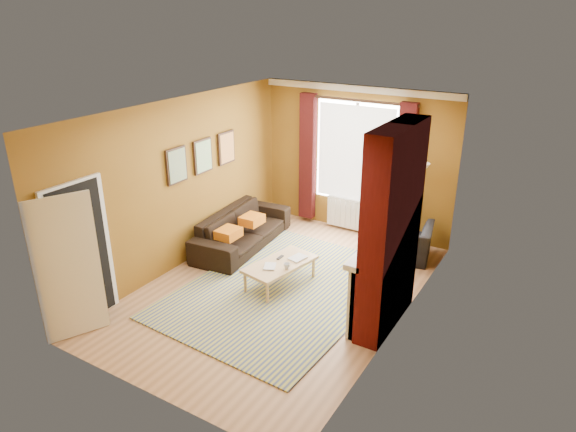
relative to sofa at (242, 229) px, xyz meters
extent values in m
plane|color=#986B45|center=(1.42, -0.99, -0.33)|extent=(5.50, 5.50, 0.00)
cube|color=brown|center=(1.42, 1.76, 1.07)|extent=(3.80, 0.02, 2.80)
cube|color=brown|center=(1.42, -3.74, 1.07)|extent=(3.80, 0.02, 2.80)
cube|color=brown|center=(3.32, -0.99, 1.07)|extent=(0.02, 5.50, 2.80)
cube|color=brown|center=(-0.48, -0.99, 1.07)|extent=(0.02, 5.50, 2.80)
cube|color=white|center=(1.42, -0.99, 2.47)|extent=(3.80, 5.50, 0.01)
cube|color=#4C0C0A|center=(3.14, -0.99, 1.07)|extent=(0.35, 1.40, 2.80)
cube|color=silver|center=(2.95, -0.99, 0.22)|extent=(0.12, 1.30, 1.10)
cube|color=silver|center=(2.90, -0.99, 0.75)|extent=(0.22, 1.40, 0.08)
cube|color=silver|center=(2.93, -1.57, 0.19)|extent=(0.16, 0.14, 1.04)
cube|color=silver|center=(2.93, -0.41, 0.19)|extent=(0.16, 0.14, 1.04)
cube|color=black|center=(2.98, -0.99, 0.12)|extent=(0.06, 0.80, 0.90)
cube|color=black|center=(2.96, -0.99, -0.30)|extent=(0.20, 1.00, 0.06)
cube|color=silver|center=(2.91, -1.34, 0.87)|extent=(0.03, 0.12, 0.16)
cube|color=black|center=(2.91, -1.09, 0.86)|extent=(0.03, 0.10, 0.14)
cylinder|color=black|center=(2.91, -0.84, 0.85)|extent=(0.10, 0.10, 0.12)
cube|color=black|center=(2.96, -0.99, 1.52)|extent=(0.03, 0.60, 0.75)
cube|color=#A68B38|center=(2.93, -0.99, 1.52)|extent=(0.01, 0.52, 0.66)
cube|color=silver|center=(1.42, 1.72, 2.41)|extent=(3.80, 0.08, 0.12)
cube|color=white|center=(1.42, 1.73, 1.22)|extent=(1.60, 0.04, 1.90)
cube|color=white|center=(1.42, 1.69, 1.22)|extent=(1.50, 0.02, 1.80)
cube|color=silver|center=(1.42, 1.71, 1.22)|extent=(0.06, 0.04, 1.90)
cube|color=#3C0D0D|center=(0.44, 1.64, 1.02)|extent=(0.30, 0.16, 2.50)
cube|color=#3C0D0D|center=(2.40, 1.64, 1.02)|extent=(0.30, 0.16, 2.50)
cylinder|color=black|center=(1.42, 1.64, 2.22)|extent=(2.30, 0.05, 0.05)
cube|color=silver|center=(1.42, 1.66, 0.02)|extent=(1.00, 0.10, 0.60)
cube|color=silver|center=(0.97, 1.60, 0.02)|extent=(0.04, 0.03, 0.56)
cube|color=silver|center=(1.08, 1.60, 0.02)|extent=(0.04, 0.03, 0.56)
cube|color=silver|center=(1.19, 1.60, 0.02)|extent=(0.04, 0.03, 0.56)
cube|color=silver|center=(1.30, 1.60, 0.02)|extent=(0.04, 0.03, 0.56)
cube|color=silver|center=(1.41, 1.60, 0.02)|extent=(0.04, 0.03, 0.56)
cube|color=silver|center=(1.52, 1.60, 0.02)|extent=(0.04, 0.03, 0.56)
cube|color=silver|center=(1.63, 1.60, 0.02)|extent=(0.04, 0.03, 0.56)
cube|color=silver|center=(1.74, 1.60, 0.02)|extent=(0.04, 0.03, 0.56)
cube|color=silver|center=(1.85, 1.60, 0.02)|extent=(0.04, 0.03, 0.56)
cube|color=black|center=(-0.45, -1.09, 1.42)|extent=(0.04, 0.44, 0.58)
cube|color=gold|center=(-0.43, -1.09, 1.42)|extent=(0.01, 0.38, 0.52)
cube|color=black|center=(-0.45, -0.44, 1.42)|extent=(0.04, 0.44, 0.58)
cube|color=green|center=(-0.43, -0.44, 1.42)|extent=(0.01, 0.38, 0.52)
cube|color=black|center=(-0.45, 0.21, 1.42)|extent=(0.04, 0.44, 0.58)
cube|color=#C94932|center=(-0.43, 0.21, 1.42)|extent=(0.01, 0.38, 0.52)
cube|color=silver|center=(-0.46, -3.04, 0.67)|extent=(0.05, 0.94, 2.06)
cube|color=black|center=(-0.44, -3.04, 0.67)|extent=(0.02, 0.80, 1.98)
cube|color=silver|center=(-0.26, -3.40, 0.67)|extent=(0.37, 0.74, 1.98)
imported|color=#417835|center=(2.91, -0.54, 0.92)|extent=(0.14, 0.10, 0.27)
cube|color=#C46010|center=(0.15, -0.60, 0.18)|extent=(0.34, 0.40, 0.16)
cube|color=#C46010|center=(0.15, 0.10, 0.18)|extent=(0.34, 0.40, 0.16)
cube|color=navy|center=(1.47, -0.98, -0.32)|extent=(2.90, 3.88, 0.02)
imported|color=black|center=(0.00, 0.00, 0.00)|extent=(1.09, 2.34, 0.66)
imported|color=black|center=(2.68, 1.02, -0.01)|extent=(1.15, 1.05, 0.64)
cube|color=tan|center=(1.36, -0.87, 0.04)|extent=(0.81, 1.28, 0.05)
cylinder|color=tan|center=(1.02, -1.35, -0.16)|extent=(0.06, 0.06, 0.35)
cylinder|color=tan|center=(1.49, -1.44, -0.16)|extent=(0.06, 0.06, 0.35)
cylinder|color=tan|center=(1.23, -0.30, -0.16)|extent=(0.06, 0.06, 0.35)
cylinder|color=tan|center=(1.70, -0.39, -0.16)|extent=(0.06, 0.06, 0.35)
cylinder|color=olive|center=(2.11, 1.33, -0.12)|extent=(0.41, 0.41, 0.41)
cylinder|color=black|center=(2.81, 1.33, -0.32)|extent=(0.32, 0.32, 0.03)
cylinder|color=black|center=(2.81, 1.33, 0.47)|extent=(0.03, 0.03, 1.54)
cone|color=beige|center=(2.81, 1.33, 1.25)|extent=(0.32, 0.32, 0.18)
imported|color=#999999|center=(1.22, -1.12, 0.08)|extent=(0.27, 0.29, 0.02)
imported|color=#999999|center=(1.42, -0.59, 0.08)|extent=(0.26, 0.32, 0.02)
imported|color=#999999|center=(1.56, -1.00, 0.11)|extent=(0.11, 0.11, 0.09)
cube|color=#252527|center=(1.27, -0.74, 0.08)|extent=(0.05, 0.15, 0.02)
camera|label=1|loc=(5.14, -6.92, 3.78)|focal=32.00mm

